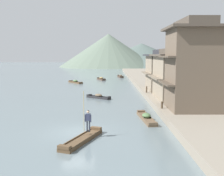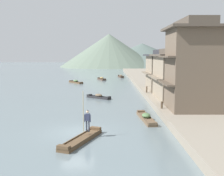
# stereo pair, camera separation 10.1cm
# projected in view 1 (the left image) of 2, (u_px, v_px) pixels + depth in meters

# --- Properties ---
(ground_plane) EXTENTS (400.00, 400.00, 0.00)m
(ground_plane) POSITION_uv_depth(u_px,v_px,m) (78.00, 132.00, 21.70)
(ground_plane) COLOR slate
(riverbank_right) EXTENTS (18.00, 110.00, 0.72)m
(riverbank_right) POSITION_uv_depth(u_px,v_px,m) (184.00, 85.00, 51.56)
(riverbank_right) COLOR gray
(riverbank_right) RESTS_ON ground
(boat_foreground_poled) EXTENTS (2.75, 5.05, 0.46)m
(boat_foreground_poled) POSITION_uv_depth(u_px,v_px,m) (82.00, 139.00, 19.39)
(boat_foreground_poled) COLOR brown
(boat_foreground_poled) RESTS_ON ground
(boatman_person) EXTENTS (0.57, 0.31, 3.04)m
(boatman_person) POSITION_uv_depth(u_px,v_px,m) (88.00, 118.00, 20.16)
(boatman_person) COLOR black
(boatman_person) RESTS_ON boat_foreground_poled
(boat_moored_nearest) EXTENTS (3.57, 4.38, 0.69)m
(boat_moored_nearest) POSITION_uv_depth(u_px,v_px,m) (75.00, 82.00, 59.32)
(boat_moored_nearest) COLOR brown
(boat_moored_nearest) RESTS_ON ground
(boat_moored_second) EXTENTS (2.30, 4.16, 0.73)m
(boat_moored_second) POSITION_uv_depth(u_px,v_px,m) (101.00, 79.00, 66.35)
(boat_moored_second) COLOR #423328
(boat_moored_second) RESTS_ON ground
(boat_moored_third) EXTENTS (3.54, 2.98, 0.65)m
(boat_moored_third) POSITION_uv_depth(u_px,v_px,m) (99.00, 97.00, 38.47)
(boat_moored_third) COLOR #232326
(boat_moored_third) RESTS_ON ground
(boat_moored_far) EXTENTS (1.58, 4.28, 0.75)m
(boat_moored_far) POSITION_uv_depth(u_px,v_px,m) (120.00, 76.00, 73.78)
(boat_moored_far) COLOR #423328
(boat_moored_far) RESTS_ON ground
(boat_midriver_drifting) EXTENTS (1.33, 5.48, 0.64)m
(boat_midriver_drifting) POSITION_uv_depth(u_px,v_px,m) (146.00, 118.00, 25.82)
(boat_midriver_drifting) COLOR brown
(boat_midriver_drifting) RESTS_ON ground
(house_waterfront_nearest) EXTENTS (5.64, 5.79, 8.74)m
(house_waterfront_nearest) POSITION_uv_depth(u_px,v_px,m) (193.00, 66.00, 26.65)
(house_waterfront_nearest) COLOR brown
(house_waterfront_nearest) RESTS_ON riverbank_right
(house_waterfront_second) EXTENTS (5.58, 8.28, 6.14)m
(house_waterfront_second) POSITION_uv_depth(u_px,v_px,m) (175.00, 74.00, 33.68)
(house_waterfront_second) COLOR gray
(house_waterfront_second) RESTS_ON riverbank_right
(house_waterfront_tall) EXTENTS (7.02, 7.35, 6.14)m
(house_waterfront_tall) POSITION_uv_depth(u_px,v_px,m) (167.00, 70.00, 41.61)
(house_waterfront_tall) COLOR gray
(house_waterfront_tall) RESTS_ON riverbank_right
(mooring_post_dock_near) EXTENTS (0.20, 0.20, 0.70)m
(mooring_post_dock_near) POSITION_uv_depth(u_px,v_px,m) (162.00, 105.00, 27.58)
(mooring_post_dock_near) COLOR #473828
(mooring_post_dock_near) RESTS_ON riverbank_right
(mooring_post_dock_mid) EXTENTS (0.20, 0.20, 0.89)m
(mooring_post_dock_mid) POSITION_uv_depth(u_px,v_px,m) (147.00, 89.00, 39.12)
(mooring_post_dock_mid) COLOR #473828
(mooring_post_dock_mid) RESTS_ON riverbank_right
(hill_far_west) EXTENTS (59.09, 59.09, 12.12)m
(hill_far_west) POSITION_uv_depth(u_px,v_px,m) (141.00, 55.00, 148.55)
(hill_far_west) COLOR #4C5B56
(hill_far_west) RESTS_ON ground
(hill_far_centre) EXTENTS (49.63, 49.63, 16.43)m
(hill_far_centre) POSITION_uv_depth(u_px,v_px,m) (108.00, 50.00, 138.39)
(hill_far_centre) COLOR #5B6B5B
(hill_far_centre) RESTS_ON ground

